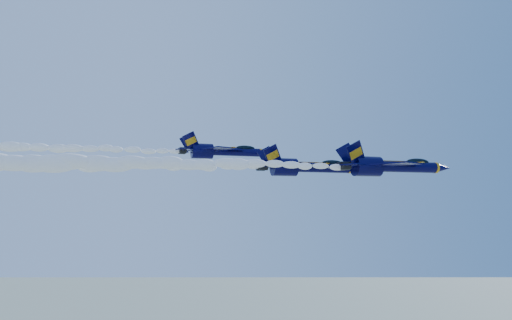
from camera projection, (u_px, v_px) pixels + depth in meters
name	position (u px, v px, depth m)	size (l,w,h in m)	color
jet_lead	(389.00, 166.00, 75.48)	(19.52, 16.01, 7.25)	black
smoke_trail_jet_lead	(158.00, 164.00, 64.81)	(52.60, 2.64, 2.38)	white
jet_second	(305.00, 167.00, 79.21)	(18.29, 15.00, 6.80)	black
smoke_trail_jet_second	(78.00, 165.00, 68.70)	(52.60, 2.48, 2.23)	white
jet_third	(221.00, 151.00, 88.66)	(17.39, 14.26, 6.46)	black
smoke_trail_jet_third	(12.00, 147.00, 78.27)	(52.60, 2.35, 2.12)	white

